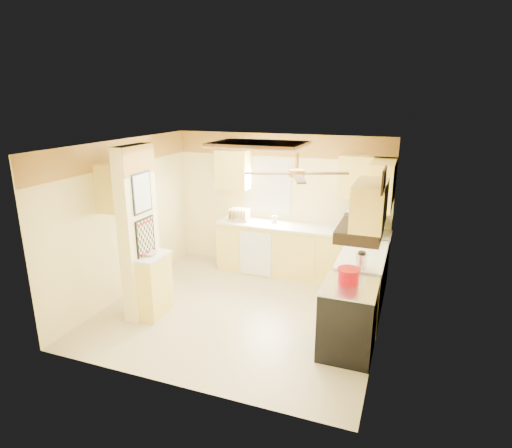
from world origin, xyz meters
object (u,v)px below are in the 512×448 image
at_px(kettle, 361,261).
at_px(bowl, 150,253).
at_px(microwave, 363,224).
at_px(dutch_oven, 349,276).
at_px(stove, 348,319).

bearing_deg(kettle, bowl, -169.15).
bearing_deg(microwave, kettle, 101.36).
relative_size(dutch_oven, kettle, 1.21).
relative_size(bowl, kettle, 0.89).
bearing_deg(dutch_oven, kettle, 78.76).
xyz_separation_m(stove, microwave, (-0.12, 2.11, 0.64)).
distance_m(dutch_oven, kettle, 0.48).
distance_m(bowl, dutch_oven, 2.81).
height_order(microwave, kettle, microwave).
bearing_deg(dutch_oven, bowl, -178.20).
distance_m(microwave, bowl, 3.46).
xyz_separation_m(stove, kettle, (0.06, 0.55, 0.59)).
relative_size(microwave, bowl, 2.85).
relative_size(stove, kettle, 3.91).
bearing_deg(dutch_oven, stove, -64.76).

